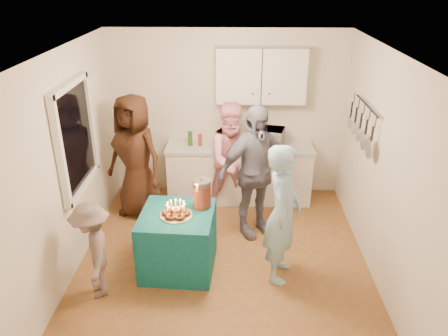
{
  "coord_description": "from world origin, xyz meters",
  "views": [
    {
      "loc": [
        0.13,
        -4.49,
        3.39
      ],
      "look_at": [
        0.0,
        0.35,
        1.15
      ],
      "focal_mm": 35.0,
      "sensor_mm": 36.0,
      "label": 1
    }
  ],
  "objects_px": {
    "microwave": "(267,137)",
    "woman_back_left": "(135,157)",
    "counter": "(239,174)",
    "woman_back_right": "(254,172)",
    "man_birthday": "(283,214)",
    "party_table": "(178,241)",
    "woman_back_center": "(233,159)",
    "punch_jar": "(202,194)",
    "child_near_left": "(93,251)"
  },
  "relations": [
    {
      "from": "counter",
      "to": "child_near_left",
      "type": "xyz_separation_m",
      "value": [
        -1.6,
        -2.3,
        0.15
      ]
    },
    {
      "from": "counter",
      "to": "punch_jar",
      "type": "xyz_separation_m",
      "value": [
        -0.46,
        -1.62,
        0.5
      ]
    },
    {
      "from": "party_table",
      "to": "woman_back_left",
      "type": "relative_size",
      "value": 0.46
    },
    {
      "from": "counter",
      "to": "child_near_left",
      "type": "distance_m",
      "value": 2.8
    },
    {
      "from": "microwave",
      "to": "woman_back_right",
      "type": "xyz_separation_m",
      "value": [
        -0.22,
        -0.97,
        -0.13
      ]
    },
    {
      "from": "woman_back_center",
      "to": "child_near_left",
      "type": "distance_m",
      "value": 2.47
    },
    {
      "from": "counter",
      "to": "party_table",
      "type": "height_order",
      "value": "counter"
    },
    {
      "from": "counter",
      "to": "man_birthday",
      "type": "xyz_separation_m",
      "value": [
        0.48,
        -1.91,
        0.41
      ]
    },
    {
      "from": "woman_back_right",
      "to": "woman_back_left",
      "type": "bearing_deg",
      "value": 133.92
    },
    {
      "from": "party_table",
      "to": "woman_back_left",
      "type": "xyz_separation_m",
      "value": [
        -0.75,
        1.3,
        0.54
      ]
    },
    {
      "from": "woman_back_left",
      "to": "woman_back_center",
      "type": "bearing_deg",
      "value": 32.41
    },
    {
      "from": "woman_back_center",
      "to": "counter",
      "type": "bearing_deg",
      "value": 55.98
    },
    {
      "from": "child_near_left",
      "to": "counter",
      "type": "bearing_deg",
      "value": 126.34
    },
    {
      "from": "man_birthday",
      "to": "woman_back_right",
      "type": "xyz_separation_m",
      "value": [
        -0.3,
        0.94,
        0.08
      ]
    },
    {
      "from": "party_table",
      "to": "woman_back_center",
      "type": "relative_size",
      "value": 0.5
    },
    {
      "from": "woman_back_right",
      "to": "woman_back_center",
      "type": "bearing_deg",
      "value": 83.97
    },
    {
      "from": "microwave",
      "to": "woman_back_left",
      "type": "height_order",
      "value": "woman_back_left"
    },
    {
      "from": "punch_jar",
      "to": "man_birthday",
      "type": "relative_size",
      "value": 0.2
    },
    {
      "from": "man_birthday",
      "to": "counter",
      "type": "bearing_deg",
      "value": 26.16
    },
    {
      "from": "party_table",
      "to": "child_near_left",
      "type": "bearing_deg",
      "value": -149.85
    },
    {
      "from": "counter",
      "to": "woman_back_right",
      "type": "height_order",
      "value": "woman_back_right"
    },
    {
      "from": "man_birthday",
      "to": "woman_back_center",
      "type": "relative_size",
      "value": 1.0
    },
    {
      "from": "woman_back_right",
      "to": "punch_jar",
      "type": "bearing_deg",
      "value": -164.74
    },
    {
      "from": "man_birthday",
      "to": "child_near_left",
      "type": "relative_size",
      "value": 1.46
    },
    {
      "from": "counter",
      "to": "woman_back_left",
      "type": "relative_size",
      "value": 1.2
    },
    {
      "from": "woman_back_left",
      "to": "woman_back_right",
      "type": "height_order",
      "value": "woman_back_right"
    },
    {
      "from": "punch_jar",
      "to": "woman_back_left",
      "type": "xyz_separation_m",
      "value": [
        -1.04,
        1.13,
        -0.01
      ]
    },
    {
      "from": "punch_jar",
      "to": "woman_back_center",
      "type": "relative_size",
      "value": 0.2
    },
    {
      "from": "microwave",
      "to": "man_birthday",
      "type": "distance_m",
      "value": 1.92
    },
    {
      "from": "counter",
      "to": "woman_back_right",
      "type": "distance_m",
      "value": 1.1
    },
    {
      "from": "microwave",
      "to": "woman_back_center",
      "type": "xyz_separation_m",
      "value": [
        -0.49,
        -0.36,
        -0.21
      ]
    },
    {
      "from": "counter",
      "to": "party_table",
      "type": "bearing_deg",
      "value": -112.45
    },
    {
      "from": "punch_jar",
      "to": "child_near_left",
      "type": "relative_size",
      "value": 0.3
    },
    {
      "from": "microwave",
      "to": "woman_back_right",
      "type": "relative_size",
      "value": 0.28
    },
    {
      "from": "microwave",
      "to": "man_birthday",
      "type": "height_order",
      "value": "man_birthday"
    },
    {
      "from": "woman_back_left",
      "to": "counter",
      "type": "bearing_deg",
      "value": 45.32
    },
    {
      "from": "child_near_left",
      "to": "woman_back_center",
      "type": "bearing_deg",
      "value": 123.22
    },
    {
      "from": "punch_jar",
      "to": "man_birthday",
      "type": "distance_m",
      "value": 0.98
    },
    {
      "from": "woman_back_left",
      "to": "child_near_left",
      "type": "bearing_deg",
      "value": -66.33
    },
    {
      "from": "woman_back_right",
      "to": "child_near_left",
      "type": "height_order",
      "value": "woman_back_right"
    },
    {
      "from": "party_table",
      "to": "woman_back_right",
      "type": "distance_m",
      "value": 1.36
    },
    {
      "from": "counter",
      "to": "microwave",
      "type": "xyz_separation_m",
      "value": [
        0.41,
        0.0,
        0.62
      ]
    },
    {
      "from": "woman_back_left",
      "to": "child_near_left",
      "type": "xyz_separation_m",
      "value": [
        -0.11,
        -1.8,
        -0.34
      ]
    },
    {
      "from": "man_birthday",
      "to": "woman_back_left",
      "type": "bearing_deg",
      "value": 66.39
    },
    {
      "from": "microwave",
      "to": "woman_back_center",
      "type": "height_order",
      "value": "woman_back_center"
    },
    {
      "from": "microwave",
      "to": "woman_back_right",
      "type": "height_order",
      "value": "woman_back_right"
    },
    {
      "from": "man_birthday",
      "to": "woman_back_right",
      "type": "distance_m",
      "value": 0.99
    },
    {
      "from": "man_birthday",
      "to": "woman_back_left",
      "type": "relative_size",
      "value": 0.92
    },
    {
      "from": "counter",
      "to": "woman_back_center",
      "type": "xyz_separation_m",
      "value": [
        -0.09,
        -0.36,
        0.41
      ]
    },
    {
      "from": "punch_jar",
      "to": "man_birthday",
      "type": "bearing_deg",
      "value": -17.11
    }
  ]
}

